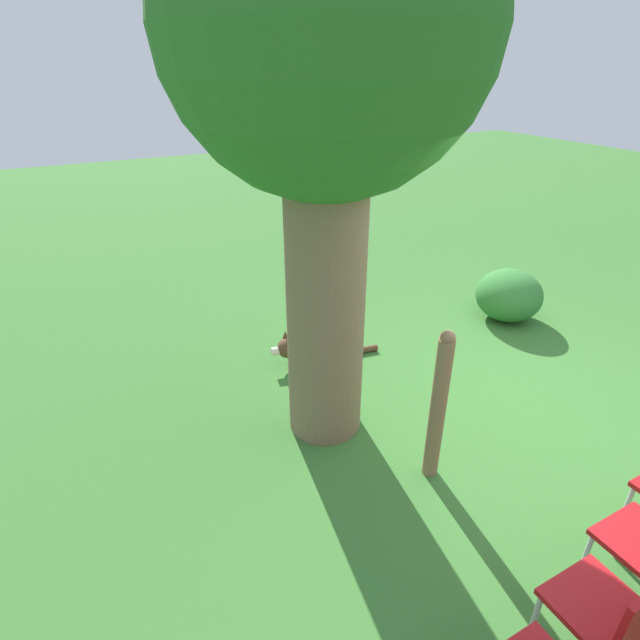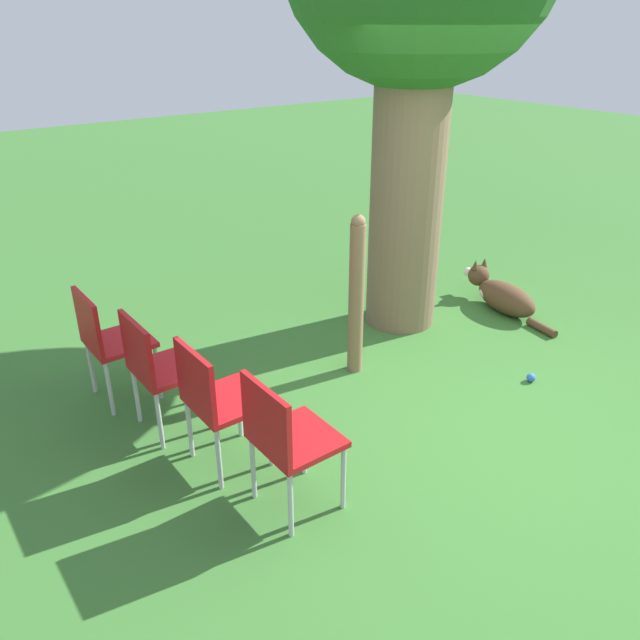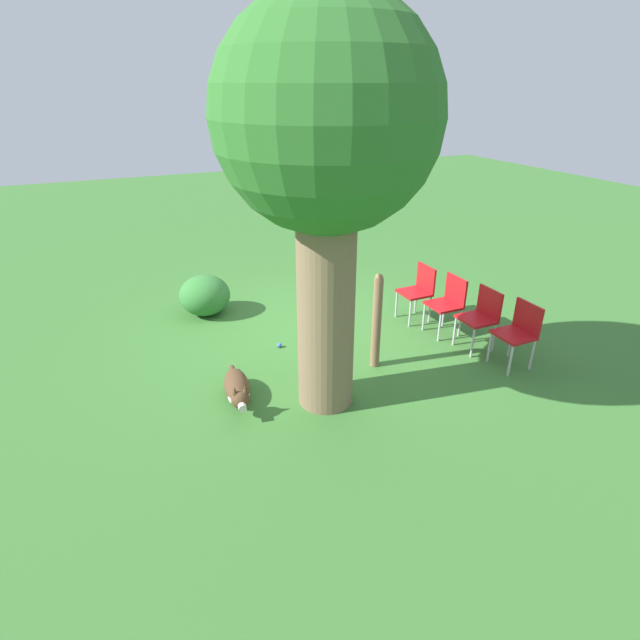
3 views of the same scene
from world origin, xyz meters
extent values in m
plane|color=#38702D|center=(0.00, 0.00, 0.00)|extent=(30.00, 30.00, 0.00)
cylinder|color=#7A6047|center=(0.55, 1.59, 1.24)|extent=(0.63, 0.63, 2.49)
sphere|color=#2D6B28|center=(0.55, 1.59, 3.08)|extent=(2.16, 2.16, 2.16)
ellipsoid|color=#513823|center=(1.47, 1.11, 0.14)|extent=(0.39, 0.73, 0.28)
ellipsoid|color=silver|center=(1.50, 1.30, 0.13)|extent=(0.28, 0.28, 0.17)
sphere|color=#513823|center=(1.53, 1.51, 0.23)|extent=(0.24, 0.24, 0.21)
cylinder|color=silver|center=(1.55, 1.63, 0.21)|extent=(0.10, 0.11, 0.09)
cone|color=#513823|center=(1.48, 1.52, 0.35)|extent=(0.07, 0.07, 0.09)
cone|color=#513823|center=(1.59, 1.50, 0.35)|extent=(0.07, 0.07, 0.09)
cylinder|color=#513823|center=(1.40, 0.65, 0.04)|extent=(0.12, 0.32, 0.07)
cylinder|color=#846647|center=(-0.37, 1.14, 0.60)|extent=(0.12, 0.12, 1.20)
sphere|color=#846647|center=(-0.37, 1.14, 1.22)|extent=(0.11, 0.11, 0.11)
cube|color=#B21419|center=(-1.60, 0.16, 0.45)|extent=(0.42, 0.44, 0.04)
cube|color=#B21419|center=(-1.79, 0.16, 0.66)|extent=(0.03, 0.44, 0.39)
cylinder|color=#B7B7BC|center=(-1.42, 0.35, 0.22)|extent=(0.03, 0.03, 0.43)
cylinder|color=#B7B7BC|center=(-1.41, -0.03, 0.22)|extent=(0.03, 0.03, 0.43)
cylinder|color=#B7B7BC|center=(-1.78, 0.35, 0.22)|extent=(0.03, 0.03, 0.43)
cylinder|color=#B7B7BC|center=(-1.77, -0.03, 0.22)|extent=(0.03, 0.03, 0.43)
cube|color=#B21419|center=(-1.72, 0.73, 0.45)|extent=(0.42, 0.44, 0.04)
cube|color=#B21419|center=(-1.91, 0.73, 0.66)|extent=(0.03, 0.44, 0.39)
cylinder|color=#B7B7BC|center=(-1.54, 0.92, 0.22)|extent=(0.03, 0.03, 0.43)
cylinder|color=#B7B7BC|center=(-1.54, 0.54, 0.22)|extent=(0.03, 0.03, 0.43)
cylinder|color=#B7B7BC|center=(-1.90, 0.92, 0.22)|extent=(0.03, 0.03, 0.43)
cylinder|color=#B7B7BC|center=(-1.90, 0.54, 0.22)|extent=(0.03, 0.03, 0.43)
cube|color=#B21419|center=(-1.84, 1.30, 0.45)|extent=(0.42, 0.44, 0.04)
cube|color=#B21419|center=(-2.03, 1.29, 0.66)|extent=(0.03, 0.44, 0.39)
cylinder|color=#B7B7BC|center=(-1.66, 1.49, 0.22)|extent=(0.03, 0.03, 0.43)
cylinder|color=#B7B7BC|center=(-1.66, 1.11, 0.22)|extent=(0.03, 0.03, 0.43)
cylinder|color=#B7B7BC|center=(-2.02, 1.48, 0.22)|extent=(0.03, 0.03, 0.43)
cylinder|color=#B7B7BC|center=(-2.02, 1.10, 0.22)|extent=(0.03, 0.03, 0.43)
cube|color=#B21419|center=(-1.96, 1.86, 0.45)|extent=(0.42, 0.44, 0.04)
cube|color=#B21419|center=(-2.16, 1.86, 0.66)|extent=(0.03, 0.44, 0.39)
cylinder|color=#B7B7BC|center=(-1.78, 2.05, 0.22)|extent=(0.03, 0.03, 0.43)
cylinder|color=#B7B7BC|center=(-1.78, 1.67, 0.22)|extent=(0.03, 0.03, 0.43)
cylinder|color=#B7B7BC|center=(-2.14, 2.05, 0.22)|extent=(0.03, 0.03, 0.43)
cylinder|color=#B7B7BC|center=(-2.14, 1.67, 0.22)|extent=(0.03, 0.03, 0.43)
sphere|color=blue|center=(0.61, 0.18, 0.03)|extent=(0.07, 0.07, 0.07)
ellipsoid|color=#337533|center=(1.30, -1.37, 0.32)|extent=(0.79, 0.79, 0.63)
camera|label=1|loc=(-2.57, 3.26, 2.90)|focal=28.00mm
camera|label=2|loc=(-3.17, -2.16, 2.56)|focal=35.00mm
camera|label=3|loc=(2.59, 6.01, 3.38)|focal=28.00mm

